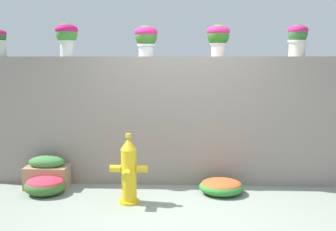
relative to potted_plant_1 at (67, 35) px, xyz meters
The scene contains 10 objects.
ground_plane 3.03m from the potted_plant_1, 37.10° to the right, with size 24.00×24.00×0.00m, color gray.
stone_wall 2.09m from the potted_plant_1, ahead, with size 6.17×0.30×1.88m, color gray.
potted_plant_1 is the anchor object (origin of this frame).
potted_plant_2 1.15m from the potted_plant_1, ahead, with size 0.34×0.34×0.45m.
potted_plant_3 2.19m from the potted_plant_1, ahead, with size 0.33×0.33×0.46m.
potted_plant_4 3.31m from the potted_plant_1, ahead, with size 0.29×0.29×0.46m.
fire_hydrant 2.22m from the potted_plant_1, 41.46° to the right, with size 0.48×0.39×0.90m.
flower_bush_left 3.08m from the potted_plant_1, 12.34° to the right, with size 0.61×0.55×0.21m.
flower_bush_right 2.15m from the potted_plant_1, 107.57° to the right, with size 0.57×0.51×0.25m.
planter_box 2.00m from the potted_plant_1, 127.46° to the right, with size 0.60×0.34×0.47m.
Camera 1 is at (0.02, -4.40, 1.81)m, focal length 41.64 mm.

